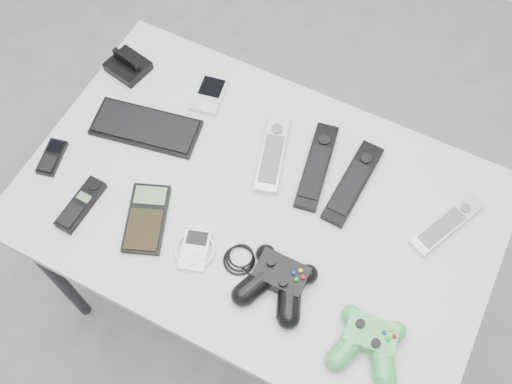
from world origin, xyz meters
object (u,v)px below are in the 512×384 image
at_px(remote_black_a, 317,166).
at_px(mobile_phone, 52,157).
at_px(remote_silver_a, 273,153).
at_px(cordless_handset, 81,204).
at_px(pda, 209,95).
at_px(remote_silver_b, 447,224).
at_px(desk, 258,214).
at_px(remote_black_b, 353,183).
at_px(controller_black, 278,281).
at_px(mp3_player, 195,250).
at_px(calculator, 147,218).
at_px(controller_green, 369,341).
at_px(pda_keyboard, 146,127).

xyz_separation_m(remote_black_a, mobile_phone, (-0.56, -0.26, -0.00)).
xyz_separation_m(remote_silver_a, remote_black_a, (0.11, 0.02, 0.00)).
distance_m(mobile_phone, cordless_handset, 0.15).
height_order(remote_black_a, mobile_phone, remote_black_a).
xyz_separation_m(pda, remote_silver_b, (0.64, -0.07, 0.00)).
xyz_separation_m(desk, remote_silver_b, (0.40, 0.14, 0.07)).
xyz_separation_m(remote_black_b, controller_black, (-0.05, -0.29, 0.02)).
relative_size(remote_silver_b, mp3_player, 2.03).
bearing_deg(cordless_handset, remote_silver_a, 46.19).
bearing_deg(calculator, remote_black_b, 15.96).
height_order(calculator, controller_green, controller_green).
relative_size(remote_silver_a, remote_black_b, 0.92).
relative_size(remote_silver_a, controller_green, 1.35).
bearing_deg(cordless_handset, pda, 76.57).
distance_m(pda, remote_black_b, 0.42).
xyz_separation_m(mobile_phone, calculator, (0.28, -0.03, 0.00)).
relative_size(desk, controller_black, 4.10).
distance_m(mobile_phone, controller_black, 0.61).
height_order(desk, calculator, calculator).
bearing_deg(controller_black, pda_keyboard, 155.17).
bearing_deg(pda_keyboard, remote_silver_b, -4.34).
bearing_deg(controller_green, pda, 139.50).
bearing_deg(desk, pda, 139.49).
relative_size(desk, mobile_phone, 11.27).
bearing_deg(mobile_phone, controller_black, -16.89).
distance_m(remote_black_a, controller_black, 0.30).
xyz_separation_m(pda, calculator, (0.04, -0.36, -0.00)).
height_order(remote_silver_b, calculator, remote_silver_b).
xyz_separation_m(pda_keyboard, controller_black, (0.46, -0.21, 0.02)).
bearing_deg(remote_black_b, remote_black_a, -178.89).
distance_m(calculator, controller_green, 0.54).
height_order(pda_keyboard, mobile_phone, same).
bearing_deg(mobile_phone, controller_green, -18.09).
xyz_separation_m(remote_black_a, cordless_handset, (-0.43, -0.33, -0.00)).
height_order(pda_keyboard, remote_black_a, remote_black_a).
bearing_deg(mobile_phone, mp3_player, -20.34).
distance_m(pda_keyboard, controller_black, 0.50).
relative_size(remote_silver_a, mp3_player, 2.21).
bearing_deg(remote_black_a, remote_silver_b, -11.05).
bearing_deg(remote_black_a, desk, -130.00).
xyz_separation_m(pda, remote_black_a, (0.32, -0.07, 0.00)).
bearing_deg(controller_black, calculator, 179.23).
distance_m(pda_keyboard, controller_green, 0.71).
xyz_separation_m(desk, remote_silver_a, (-0.03, 0.13, 0.07)).
height_order(remote_black_a, controller_green, controller_green).
distance_m(cordless_handset, calculator, 0.15).
bearing_deg(cordless_handset, mobile_phone, 153.20).
relative_size(remote_silver_b, cordless_handset, 1.38).
bearing_deg(remote_silver_b, pda, -161.51).
xyz_separation_m(remote_black_b, cordless_handset, (-0.52, -0.33, 0.00)).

